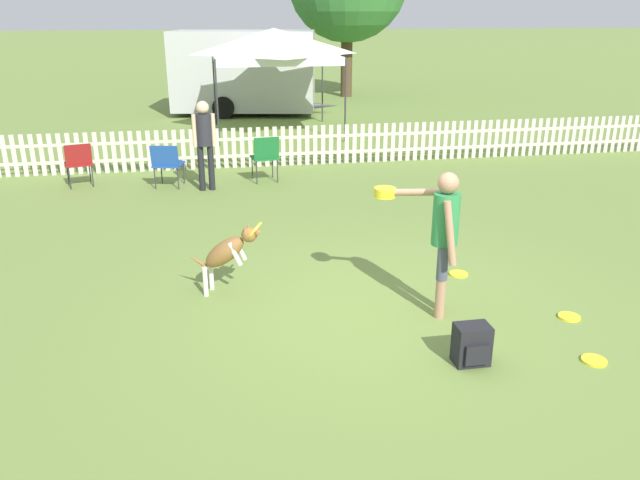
# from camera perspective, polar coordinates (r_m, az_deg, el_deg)

# --- Properties ---
(ground_plane) EXTENTS (240.00, 240.00, 0.00)m
(ground_plane) POSITION_cam_1_polar(r_m,az_deg,el_deg) (7.04, 5.27, -6.33)
(ground_plane) COLOR olive
(handler_person) EXTENTS (0.83, 0.90, 1.59)m
(handler_person) POSITION_cam_1_polar(r_m,az_deg,el_deg) (6.69, 10.93, 1.20)
(handler_person) COLOR tan
(handler_person) RESTS_ON ground_plane
(leaping_dog) EXTENTS (0.93, 0.51, 0.92)m
(leaping_dog) POSITION_cam_1_polar(r_m,az_deg,el_deg) (7.23, -8.42, -0.97)
(leaping_dog) COLOR olive
(leaping_dog) RESTS_ON ground_plane
(frisbee_near_handler) EXTENTS (0.24, 0.24, 0.02)m
(frisbee_near_handler) POSITION_cam_1_polar(r_m,az_deg,el_deg) (8.08, 12.56, -3.05)
(frisbee_near_handler) COLOR yellow
(frisbee_near_handler) RESTS_ON ground_plane
(frisbee_near_dog) EXTENTS (0.24, 0.24, 0.02)m
(frisbee_near_dog) POSITION_cam_1_polar(r_m,az_deg,el_deg) (6.57, 23.77, -10.04)
(frisbee_near_dog) COLOR yellow
(frisbee_near_dog) RESTS_ON ground_plane
(frisbee_midfield) EXTENTS (0.24, 0.24, 0.02)m
(frisbee_midfield) POSITION_cam_1_polar(r_m,az_deg,el_deg) (7.34, 21.82, -6.54)
(frisbee_midfield) COLOR yellow
(frisbee_midfield) RESTS_ON ground_plane
(backpack_on_grass) EXTENTS (0.32, 0.27, 0.39)m
(backpack_on_grass) POSITION_cam_1_polar(r_m,az_deg,el_deg) (6.09, 13.72, -9.29)
(backpack_on_grass) COLOR black
(backpack_on_grass) RESTS_ON ground_plane
(picket_fence) EXTENTS (23.55, 0.04, 0.85)m
(picket_fence) POSITION_cam_1_polar(r_m,az_deg,el_deg) (13.55, -2.65, 8.60)
(picket_fence) COLOR beige
(picket_fence) RESTS_ON ground_plane
(folding_chair_blue_left) EXTENTS (0.61, 0.63, 0.83)m
(folding_chair_blue_left) POSITION_cam_1_polar(r_m,az_deg,el_deg) (12.07, -13.82, 6.95)
(folding_chair_blue_left) COLOR #333338
(folding_chair_blue_left) RESTS_ON ground_plane
(folding_chair_center) EXTENTS (0.54, 0.56, 0.90)m
(folding_chair_center) POSITION_cam_1_polar(r_m,az_deg,el_deg) (12.16, -5.02, 7.79)
(folding_chair_center) COLOR #333338
(folding_chair_center) RESTS_ON ground_plane
(folding_chair_green_right) EXTENTS (0.59, 0.60, 0.84)m
(folding_chair_green_right) POSITION_cam_1_polar(r_m,az_deg,el_deg) (12.62, -21.21, 6.76)
(folding_chair_green_right) COLOR #333338
(folding_chair_green_right) RESTS_ON ground_plane
(canopy_tent_main) EXTENTS (3.23, 3.23, 2.74)m
(canopy_tent_main) POSITION_cam_1_polar(r_m,az_deg,el_deg) (17.23, -4.23, 17.35)
(canopy_tent_main) COLOR #333338
(canopy_tent_main) RESTS_ON ground_plane
(spectator_standing) EXTENTS (0.42, 0.27, 1.64)m
(spectator_standing) POSITION_cam_1_polar(r_m,az_deg,el_deg) (11.65, -10.53, 9.24)
(spectator_standing) COLOR black
(spectator_standing) RESTS_ON ground_plane
(equipment_trailer) EXTENTS (5.40, 3.10, 2.59)m
(equipment_trailer) POSITION_cam_1_polar(r_m,az_deg,el_deg) (20.90, -6.91, 15.13)
(equipment_trailer) COLOR #B7B7B7
(equipment_trailer) RESTS_ON ground_plane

